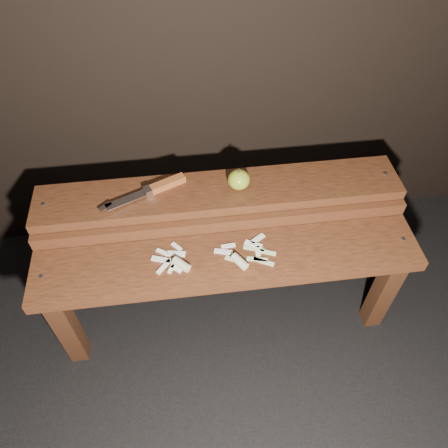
{
  "coord_description": "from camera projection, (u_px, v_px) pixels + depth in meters",
  "views": [
    {
      "loc": [
        -0.12,
        -0.84,
        1.5
      ],
      "look_at": [
        0.0,
        0.06,
        0.45
      ],
      "focal_mm": 35.0,
      "sensor_mm": 36.0,
      "label": 1
    }
  ],
  "objects": [
    {
      "name": "apple",
      "position": [
        239.0,
        180.0,
        1.4
      ],
      "size": [
        0.07,
        0.07,
        0.08
      ],
      "color": "olive",
      "rests_on": "bench_rear_tier"
    },
    {
      "name": "bench_rear_tier",
      "position": [
        220.0,
        208.0,
        1.48
      ],
      "size": [
        1.2,
        0.21,
        0.5
      ],
      "color": "#351A0D",
      "rests_on": "ground"
    },
    {
      "name": "knife",
      "position": [
        157.0,
        188.0,
        1.4
      ],
      "size": [
        0.28,
        0.14,
        0.03
      ],
      "color": "brown",
      "rests_on": "bench_rear_tier"
    },
    {
      "name": "apple_scraps",
      "position": [
        214.0,
        259.0,
        1.32
      ],
      "size": [
        0.39,
        0.14,
        0.03
      ],
      "color": "beige",
      "rests_on": "bench_front_tier"
    },
    {
      "name": "ground",
      "position": [
        226.0,
        311.0,
        1.69
      ],
      "size": [
        60.0,
        60.0,
        0.0
      ],
      "primitive_type": "plane",
      "color": "black"
    },
    {
      "name": "bench_front_tier",
      "position": [
        229.0,
        273.0,
        1.38
      ],
      "size": [
        1.2,
        0.2,
        0.42
      ],
      "color": "#351A0D",
      "rests_on": "ground"
    }
  ]
}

